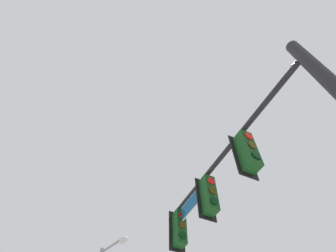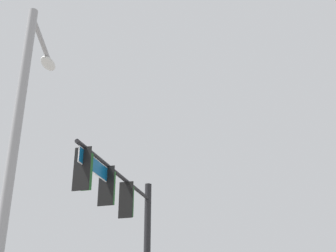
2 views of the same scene
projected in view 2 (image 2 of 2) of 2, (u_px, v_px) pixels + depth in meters
name	position (u px, v px, depth m)	size (l,w,h in m)	color
signal_pole_near	(127.00, 228.00, 16.16)	(6.41, 1.35, 7.19)	black
street_lamp	(15.00, 165.00, 8.19)	(1.92, 0.47, 7.48)	gray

